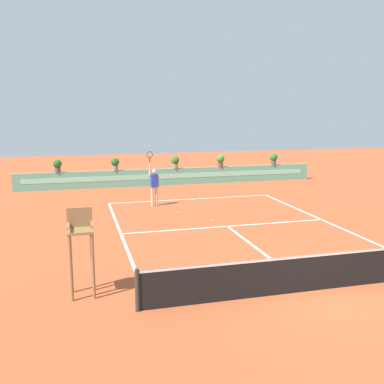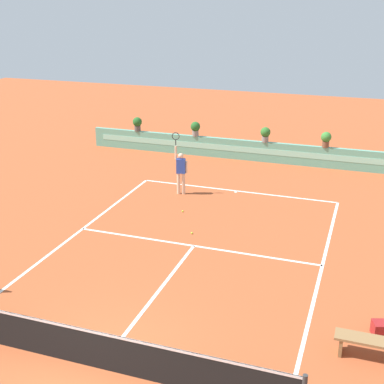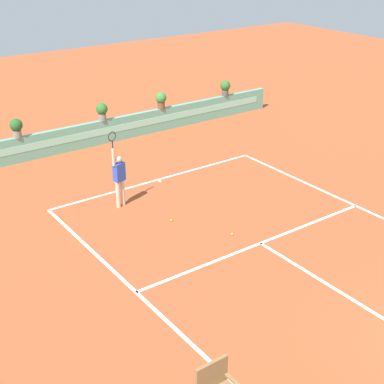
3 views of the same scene
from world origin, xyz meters
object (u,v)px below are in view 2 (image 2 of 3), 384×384
Objects in this scene: potted_plant_right at (326,138)px; potted_plant_left at (195,128)px; potted_plant_far_left at (137,123)px; potted_plant_centre at (265,134)px; bench_courtside at (371,344)px; tennis_ball_near_baseline at (192,233)px; tennis_ball_mid_court at (183,211)px; tennis_player at (181,169)px.

potted_plant_right is 1.00× the size of potted_plant_left.
potted_plant_left is (3.20, 0.00, 0.00)m from potted_plant_far_left.
potted_plant_centre is 1.00× the size of potted_plant_far_left.
potted_plant_centre is 1.00× the size of potted_plant_left.
bench_courtside is at bearing -49.26° from potted_plant_far_left.
tennis_ball_near_baseline is at bearing -110.65° from potted_plant_right.
tennis_ball_near_baseline is at bearing -60.85° from tennis_ball_mid_court.
potted_plant_far_left and potted_plant_left have the same top height.
potted_plant_left is at bearing 0.00° from potted_plant_far_left.
tennis_ball_mid_court is 9.16m from potted_plant_far_left.
tennis_ball_mid_court is 7.68m from potted_plant_centre.
tennis_ball_mid_court is 0.09× the size of potted_plant_left.
tennis_ball_near_baseline is 0.09× the size of potted_plant_left.
tennis_ball_mid_court is 8.72m from potted_plant_right.
tennis_ball_near_baseline is at bearing -55.89° from potted_plant_far_left.
tennis_player is 5.73m from potted_plant_left.
bench_courtside is 15.12m from potted_plant_centre.
potted_plant_far_left reaches higher than tennis_ball_near_baseline.
potted_plant_far_left reaches higher than bench_courtside.
tennis_ball_near_baseline is (-5.95, 4.96, -0.34)m from bench_courtside.
tennis_player reaches higher than bench_courtside.
bench_courtside is at bearing -79.91° from potted_plant_right.
tennis_ball_near_baseline is 9.86m from potted_plant_right.
potted_plant_centre and potted_plant_right have the same top height.
potted_plant_right is (-2.51, 14.10, 1.04)m from bench_courtside.
tennis_player is at bearing -112.40° from potted_plant_centre.
tennis_ball_near_baseline is at bearing -71.89° from potted_plant_left.
tennis_player reaches higher than potted_plant_left.
potted_plant_right reaches higher than tennis_ball_mid_court.
bench_courtside is at bearing -39.79° from tennis_ball_near_baseline.
tennis_ball_mid_court is (0.74, -1.83, -1.02)m from tennis_player.
bench_courtside is at bearing -44.05° from tennis_ball_mid_court.
tennis_player reaches higher than potted_plant_far_left.
tennis_ball_near_baseline is 0.09× the size of potted_plant_centre.
potted_plant_centre and potted_plant_left have the same top height.
tennis_player is at bearing 115.69° from tennis_ball_near_baseline.
potted_plant_centre is 2.86m from potted_plant_right.
potted_plant_left is at bearing 180.00° from potted_plant_centre.
potted_plant_right is at bearing 59.16° from tennis_ball_mid_court.
potted_plant_centre is 6.77m from potted_plant_far_left.
potted_plant_far_left is at bearing 180.00° from potted_plant_left.
tennis_ball_mid_court is 0.09× the size of potted_plant_centre.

